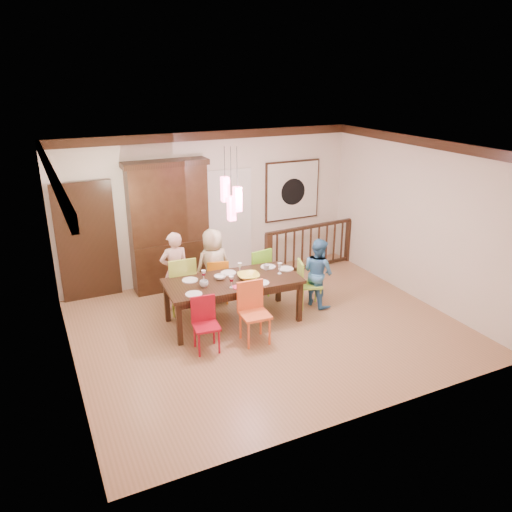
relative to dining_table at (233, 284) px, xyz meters
name	(u,v)px	position (x,y,z in m)	size (l,w,h in m)	color
floor	(268,327)	(0.42, -0.46, -0.67)	(6.00, 6.00, 0.00)	#9E724C
ceiling	(269,149)	(0.42, -0.46, 2.23)	(6.00, 6.00, 0.00)	white
wall_back	(211,207)	(0.42, 2.04, 0.78)	(6.00, 6.00, 0.00)	silver
wall_left	(62,276)	(-2.58, -0.46, 0.78)	(5.00, 5.00, 0.00)	silver
wall_right	(419,220)	(3.42, -0.46, 0.78)	(5.00, 5.00, 0.00)	silver
crown_molding	(269,154)	(0.42, -0.46, 2.15)	(6.00, 5.00, 0.16)	black
panel_door	(87,243)	(-1.98, 1.99, 0.38)	(1.04, 0.07, 2.24)	black
white_doorway	(229,224)	(0.77, 2.01, 0.38)	(0.97, 0.05, 2.22)	silver
painting	(292,191)	(2.22, 2.00, 0.93)	(1.25, 0.06, 1.25)	black
pendant_cluster	(231,199)	(0.00, 0.00, 1.44)	(0.27, 0.21, 1.14)	#FB4B77
dining_table	(233,284)	(0.00, 0.00, 0.00)	(2.25, 1.12, 0.75)	black
chair_far_left	(180,280)	(-0.67, 0.73, -0.08)	(0.49, 0.49, 1.03)	#A9CA41
chair_far_mid	(217,277)	(0.04, 0.81, -0.19)	(0.46, 0.46, 0.84)	orange
chair_far_right	(256,268)	(0.77, 0.75, -0.13)	(0.50, 0.50, 0.95)	#77D32A
chair_near_left	(206,322)	(-0.73, -0.70, -0.20)	(0.41, 0.41, 0.82)	#A80C1F
chair_near_mid	(255,310)	(0.03, -0.77, -0.13)	(0.45, 0.45, 0.95)	orange
chair_end_right	(310,281)	(1.44, -0.07, -0.18)	(0.49, 0.49, 0.86)	#9CCD40
china_hutch	(169,226)	(-0.51, 1.84, 0.56)	(1.55, 0.46, 2.45)	black
balustrade	(311,246)	(2.40, 1.49, -0.17)	(2.18, 0.23, 0.96)	black
person_far_left	(175,271)	(-0.71, 0.90, 0.03)	(0.51, 0.33, 1.40)	#FFCAC2
person_far_mid	(213,266)	(-0.01, 0.88, 0.01)	(0.67, 0.43, 1.36)	beige
person_end_right	(318,272)	(1.61, -0.06, -0.05)	(0.60, 0.47, 1.24)	teal
serving_bowl	(249,276)	(0.25, -0.08, 0.12)	(0.36, 0.36, 0.09)	yellow
small_bowl	(220,277)	(-0.18, 0.11, 0.11)	(0.20, 0.20, 0.06)	white
cup_left	(204,284)	(-0.52, -0.07, 0.13)	(0.13, 0.13, 0.11)	silver
cup_right	(266,267)	(0.69, 0.15, 0.13)	(0.10, 0.10, 0.10)	silver
plate_far_left	(190,280)	(-0.64, 0.26, 0.09)	(0.26, 0.26, 0.01)	white
plate_far_mid	(228,273)	(0.04, 0.29, 0.09)	(0.26, 0.26, 0.01)	white
plate_far_right	(268,267)	(0.77, 0.25, 0.09)	(0.26, 0.26, 0.01)	white
plate_near_left	(194,294)	(-0.76, -0.28, 0.09)	(0.26, 0.26, 0.01)	white
plate_near_mid	(261,283)	(0.36, -0.33, 0.09)	(0.26, 0.26, 0.01)	white
plate_end_right	(286,269)	(1.01, 0.03, 0.09)	(0.26, 0.26, 0.01)	white
wine_glass_a	(204,276)	(-0.45, 0.14, 0.18)	(0.08, 0.08, 0.19)	#590C19
wine_glass_b	(240,268)	(0.21, 0.19, 0.18)	(0.08, 0.08, 0.19)	silver
wine_glass_c	(231,282)	(-0.14, -0.28, 0.18)	(0.08, 0.08, 0.19)	#590C19
wine_glass_d	(280,268)	(0.82, -0.10, 0.18)	(0.08, 0.08, 0.19)	silver
napkin	(238,287)	(-0.04, -0.32, 0.09)	(0.18, 0.14, 0.01)	#D83359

